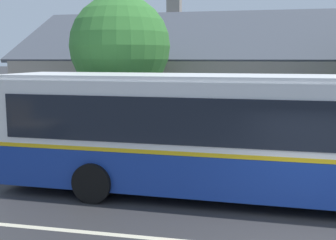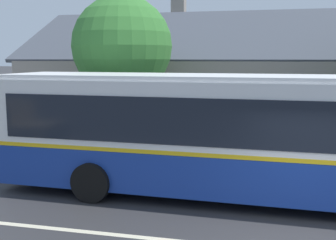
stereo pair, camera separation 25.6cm
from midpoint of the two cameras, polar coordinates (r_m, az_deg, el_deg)
name	(u,v)px [view 1 (the left image)]	position (r m, az deg, el deg)	size (l,w,h in m)	color
sidewalk_far	(292,167)	(14.14, 15.93, -6.18)	(60.00, 3.00, 0.15)	#9E9E99
community_building	(321,93)	(21.69, 19.72, 3.44)	(27.83, 10.18, 6.88)	gray
transit_bus	(237,133)	(10.75, 8.62, -1.70)	(12.51, 3.00, 3.14)	navy
bench_by_building	(48,143)	(15.46, -16.43, -3.05)	(1.82, 0.51, 0.94)	brown
street_tree_secondary	(120,49)	(15.25, -6.96, 9.47)	(3.55, 3.55, 5.75)	#4C3828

